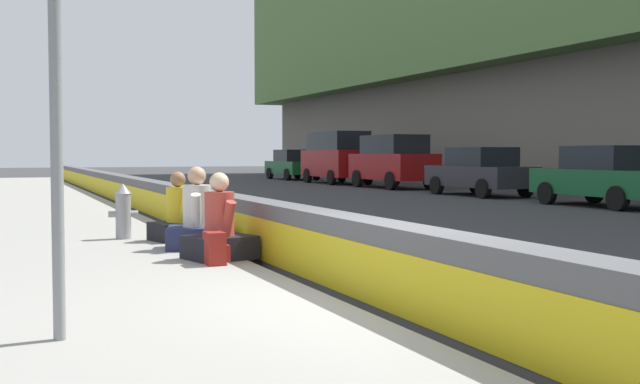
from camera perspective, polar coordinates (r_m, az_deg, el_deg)
name	(u,v)px	position (r m, az deg, el deg)	size (l,w,h in m)	color
ground_plane	(393,315)	(7.28, 5.38, -9.01)	(160.00, 160.00, 0.00)	#353538
sidewalk_strip	(97,333)	(6.48, -16.12, -9.96)	(80.00, 4.40, 0.14)	gray
jersey_barrier	(392,269)	(7.20, 5.37, -5.71)	(76.00, 0.45, 0.85)	#545456
route_sign_post	(56,53)	(5.92, -18.92, 9.65)	(0.44, 0.09, 3.60)	gray
fire_hydrant	(123,211)	(12.65, -14.31, -1.34)	(0.26, 0.46, 0.88)	gray
seated_person_foreground	(220,232)	(10.02, -7.42, -2.94)	(0.86, 0.95, 1.11)	black
seated_person_middle	(197,223)	(11.13, -9.05, -2.28)	(0.92, 1.01, 1.17)	#23284C
seated_person_rear	(178,219)	(12.25, -10.42, -1.96)	(0.83, 0.91, 1.07)	black
backpack	(215,249)	(9.53, -7.72, -4.17)	(0.32, 0.28, 0.40)	maroon
parked_car_third	(606,176)	(23.03, 20.35, 1.11)	(4.54, 2.03, 1.71)	#145128
parked_car_fourth	(480,171)	(27.79, 11.73, 1.50)	(4.52, 2.00, 1.71)	#28282D
parked_car_midline	(393,161)	(33.29, 5.41, 2.31)	(4.82, 2.11, 2.28)	maroon
parked_car_far	(337,156)	(38.30, 1.27, 2.65)	(5.14, 2.19, 2.56)	maroon
parked_car_farther	(293,164)	(44.26, -2.03, 2.04)	(4.53, 2.01, 1.71)	#145128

